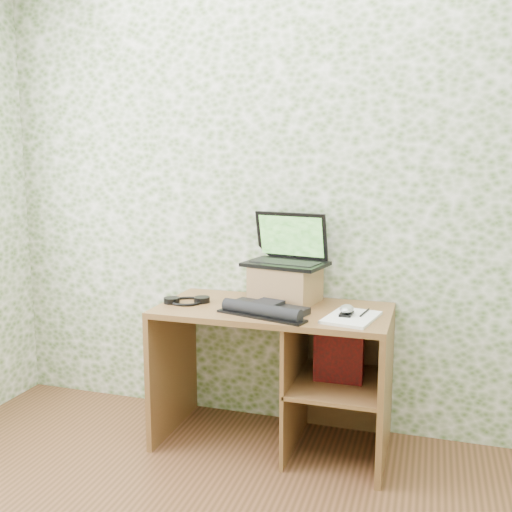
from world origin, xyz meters
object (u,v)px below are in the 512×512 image
(riser, at_px, (286,284))
(desk, at_px, (289,357))
(keyboard, at_px, (265,309))
(notepad, at_px, (351,317))
(laptop, at_px, (288,252))

(riser, bearing_deg, desk, -66.13)
(keyboard, bearing_deg, riser, 98.71)
(riser, xyz_separation_m, keyboard, (-0.04, -0.27, -0.08))
(riser, bearing_deg, keyboard, -97.46)
(desk, xyz_separation_m, notepad, (0.34, -0.12, 0.28))
(laptop, xyz_separation_m, keyboard, (-0.04, -0.32, -0.24))
(desk, relative_size, keyboard, 2.50)
(riser, relative_size, notepad, 1.06)
(laptop, xyz_separation_m, notepad, (0.39, -0.28, -0.26))
(keyboard, relative_size, notepad, 1.55)
(desk, xyz_separation_m, riser, (-0.05, 0.12, 0.37))
(riser, xyz_separation_m, laptop, (0.00, 0.04, 0.16))
(notepad, bearing_deg, laptop, 154.82)
(desk, bearing_deg, laptop, 107.69)
(riser, height_order, laptop, laptop)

